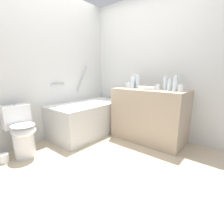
% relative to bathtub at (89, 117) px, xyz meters
% --- Properties ---
extents(ground_plane, '(3.84, 3.84, 0.00)m').
position_rel_bathtub_xyz_m(ground_plane, '(-0.66, -0.78, -0.32)').
color(ground_plane, '#C1AD8E').
extents(wall_back_tiled, '(3.24, 0.10, 2.47)m').
position_rel_bathtub_xyz_m(wall_back_tiled, '(-0.66, 0.43, 0.92)').
color(wall_back_tiled, silver).
rests_on(wall_back_tiled, ground_plane).
extents(wall_right_mirror, '(0.10, 2.70, 2.47)m').
position_rel_bathtub_xyz_m(wall_right_mirror, '(0.82, -0.78, 0.92)').
color(wall_right_mirror, silver).
rests_on(wall_right_mirror, ground_plane).
extents(bathtub, '(1.45, 0.75, 1.29)m').
position_rel_bathtub_xyz_m(bathtub, '(0.00, 0.00, 0.00)').
color(bathtub, silver).
rests_on(bathtub, ground_plane).
extents(toilet, '(0.36, 0.51, 0.73)m').
position_rel_bathtub_xyz_m(toilet, '(-1.20, 0.08, 0.04)').
color(toilet, white).
rests_on(toilet, ground_plane).
extents(vanity_counter, '(0.63, 1.19, 0.89)m').
position_rel_bathtub_xyz_m(vanity_counter, '(0.45, -1.03, 0.12)').
color(vanity_counter, tan).
rests_on(vanity_counter, ground_plane).
extents(sink_basin, '(0.30, 0.30, 0.05)m').
position_rel_bathtub_xyz_m(sink_basin, '(0.42, -0.98, 0.59)').
color(sink_basin, white).
rests_on(sink_basin, vanity_counter).
extents(sink_faucet, '(0.12, 0.15, 0.06)m').
position_rel_bathtub_xyz_m(sink_faucet, '(0.59, -0.98, 0.60)').
color(sink_faucet, '#AAAAAF').
rests_on(sink_faucet, vanity_counter).
extents(water_bottle_0, '(0.06, 0.06, 0.23)m').
position_rel_bathtub_xyz_m(water_bottle_0, '(0.44, -0.78, 0.68)').
color(water_bottle_0, silver).
rests_on(water_bottle_0, vanity_counter).
extents(water_bottle_1, '(0.06, 0.06, 0.23)m').
position_rel_bathtub_xyz_m(water_bottle_1, '(0.40, -1.44, 0.68)').
color(water_bottle_1, silver).
rests_on(water_bottle_1, vanity_counter).
extents(water_bottle_2, '(0.07, 0.07, 0.24)m').
position_rel_bathtub_xyz_m(water_bottle_2, '(0.48, -0.70, 0.68)').
color(water_bottle_2, silver).
rests_on(water_bottle_2, vanity_counter).
extents(water_bottle_3, '(0.07, 0.07, 0.22)m').
position_rel_bathtub_xyz_m(water_bottle_3, '(0.47, -1.26, 0.67)').
color(water_bottle_3, silver).
rests_on(water_bottle_3, vanity_counter).
extents(water_bottle_4, '(0.06, 0.06, 0.18)m').
position_rel_bathtub_xyz_m(water_bottle_4, '(0.43, -1.34, 0.65)').
color(water_bottle_4, silver).
rests_on(water_bottle_4, vanity_counter).
extents(water_bottle_5, '(0.07, 0.07, 0.20)m').
position_rel_bathtub_xyz_m(water_bottle_5, '(0.38, -0.72, 0.66)').
color(water_bottle_5, silver).
rests_on(water_bottle_5, vanity_counter).
extents(drinking_glass_0, '(0.07, 0.07, 0.10)m').
position_rel_bathtub_xyz_m(drinking_glass_0, '(0.46, -0.55, 0.62)').
color(drinking_glass_0, white).
rests_on(drinking_glass_0, vanity_counter).
extents(drinking_glass_1, '(0.08, 0.08, 0.10)m').
position_rel_bathtub_xyz_m(drinking_glass_1, '(0.40, -1.52, 0.62)').
color(drinking_glass_1, white).
rests_on(drinking_glass_1, vanity_counter).
extents(drinking_glass_2, '(0.08, 0.08, 0.10)m').
position_rel_bathtub_xyz_m(drinking_glass_2, '(0.42, -0.63, 0.62)').
color(drinking_glass_2, white).
rests_on(drinking_glass_2, vanity_counter).
extents(drinking_glass_3, '(0.06, 0.06, 0.09)m').
position_rel_bathtub_xyz_m(drinking_glass_3, '(0.38, -1.18, 0.61)').
color(drinking_glass_3, white).
rests_on(drinking_glass_3, vanity_counter).
extents(toilet_paper_roll, '(0.11, 0.11, 0.12)m').
position_rel_bathtub_xyz_m(toilet_paper_roll, '(-1.45, 0.07, -0.26)').
color(toilet_paper_roll, white).
rests_on(toilet_paper_roll, ground_plane).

